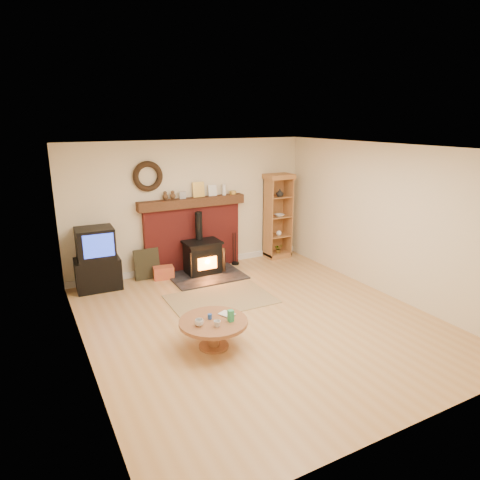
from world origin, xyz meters
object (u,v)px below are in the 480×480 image
coffee_table (214,325)px  wood_stove (203,259)px  curio_cabinet (277,216)px  tv_unit (97,260)px

coffee_table → wood_stove: bearing=69.7°
wood_stove → curio_cabinet: size_ratio=0.76×
wood_stove → tv_unit: size_ratio=1.23×
wood_stove → curio_cabinet: curio_cabinet is taller
tv_unit → coffee_table: (0.98, -2.88, -0.22)m
wood_stove → coffee_table: size_ratio=1.51×
wood_stove → tv_unit: (-1.98, 0.20, 0.22)m
wood_stove → coffee_table: wood_stove is taller
curio_cabinet → coffee_table: curio_cabinet is taller
wood_stove → coffee_table: bearing=-110.3°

